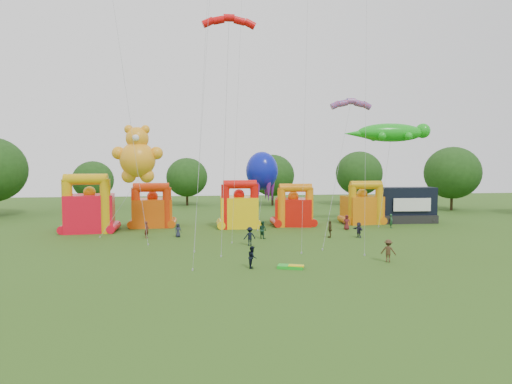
{
  "coord_description": "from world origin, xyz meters",
  "views": [
    {
      "loc": [
        -5.83,
        -30.18,
        8.54
      ],
      "look_at": [
        0.17,
        18.0,
        5.15
      ],
      "focal_mm": 32.0,
      "sensor_mm": 36.0,
      "label": 1
    }
  ],
  "objects": [
    {
      "name": "bouncy_castle_4",
      "position": [
        16.0,
        28.71,
        2.22
      ],
      "size": [
        5.25,
        4.47,
        5.82
      ],
      "color": "orange",
      "rests_on": "ground"
    },
    {
      "name": "spectator_8",
      "position": [
        -1.71,
        5.24,
        0.88
      ],
      "size": [
        0.78,
        0.94,
        1.76
      ],
      "primitive_type": "imported",
      "rotation": [
        0.0,
        0.0,
        1.42
      ],
      "color": "black",
      "rests_on": "ground"
    },
    {
      "name": "ground",
      "position": [
        0.0,
        0.0,
        0.0
      ],
      "size": [
        160.0,
        160.0,
        0.0
      ],
      "primitive_type": "plane",
      "color": "#325518",
      "rests_on": "ground"
    },
    {
      "name": "spectator_6",
      "position": [
        12.1,
        23.58,
        0.91
      ],
      "size": [
        0.97,
        0.71,
        1.83
      ],
      "primitive_type": "imported",
      "rotation": [
        0.0,
        0.0,
        6.13
      ],
      "color": "maroon",
      "rests_on": "ground"
    },
    {
      "name": "octopus_kite",
      "position": [
        2.51,
        31.05,
        5.06
      ],
      "size": [
        4.44,
        10.65,
        9.82
      ],
      "color": "#0B16AB",
      "rests_on": "ground"
    },
    {
      "name": "spectator_1",
      "position": [
        -11.63,
        20.57,
        0.92
      ],
      "size": [
        0.61,
        0.77,
        1.84
      ],
      "primitive_type": "imported",
      "rotation": [
        0.0,
        0.0,
        1.29
      ],
      "color": "#532017",
      "rests_on": "ground"
    },
    {
      "name": "spectator_7",
      "position": [
        18.14,
        24.28,
        0.89
      ],
      "size": [
        0.68,
        0.78,
        1.79
      ],
      "primitive_type": "imported",
      "rotation": [
        0.0,
        0.0,
        1.09
      ],
      "color": "#1C4729",
      "rests_on": "ground"
    },
    {
      "name": "folded_kite_bundle",
      "position": [
        1.32,
        4.72,
        0.14
      ],
      "size": [
        2.22,
        1.59,
        0.31
      ],
      "color": "green",
      "rests_on": "ground"
    },
    {
      "name": "parafoil_kites",
      "position": [
        -2.62,
        16.61,
        11.82
      ],
      "size": [
        30.94,
        11.56,
        32.69
      ],
      "color": "red",
      "rests_on": "ground"
    },
    {
      "name": "spectator_2",
      "position": [
        0.97,
        18.63,
        0.96
      ],
      "size": [
        1.15,
        1.19,
        1.93
      ],
      "primitive_type": "imported",
      "rotation": [
        0.0,
        0.0,
        2.23
      ],
      "color": "#173926",
      "rests_on": "ground"
    },
    {
      "name": "spectator_5",
      "position": [
        11.61,
        17.97,
        0.86
      ],
      "size": [
        0.97,
        1.67,
        1.72
      ],
      "primitive_type": "imported",
      "rotation": [
        0.0,
        0.0,
        5.03
      ],
      "color": "#242138",
      "rests_on": "ground"
    },
    {
      "name": "diamond_kites",
      "position": [
        0.27,
        13.67,
        15.98
      ],
      "size": [
        17.81,
        17.89,
        36.06
      ],
      "color": "red",
      "rests_on": "ground"
    },
    {
      "name": "spectator_3",
      "position": [
        -0.87,
        14.75,
        0.94
      ],
      "size": [
        1.3,
        0.86,
        1.88
      ],
      "primitive_type": "imported",
      "rotation": [
        0.0,
        0.0,
        3.29
      ],
      "color": "black",
      "rests_on": "ground"
    },
    {
      "name": "stage_trailer",
      "position": [
        22.46,
        28.92,
        2.35
      ],
      "size": [
        7.57,
        3.14,
        4.88
      ],
      "color": "black",
      "rests_on": "ground"
    },
    {
      "name": "tree_ring",
      "position": [
        -1.16,
        0.61,
        6.26
      ],
      "size": [
        121.96,
        124.04,
        12.07
      ],
      "color": "#352314",
      "rests_on": "ground"
    },
    {
      "name": "bouncy_castle_0",
      "position": [
        -18.87,
        25.76,
        2.64
      ],
      "size": [
        5.91,
        4.94,
        6.98
      ],
      "color": "red",
      "rests_on": "ground"
    },
    {
      "name": "spectator_0",
      "position": [
        -8.24,
        20.74,
        0.76
      ],
      "size": [
        0.88,
        0.74,
        1.52
      ],
      "primitive_type": "imported",
      "rotation": [
        0.0,
        0.0,
        0.42
      ],
      "color": "#212437",
      "rests_on": "ground"
    },
    {
      "name": "spectator_4",
      "position": [
        8.44,
        18.31,
        0.93
      ],
      "size": [
        0.83,
        1.19,
        1.87
      ],
      "primitive_type": "imported",
      "rotation": [
        0.0,
        0.0,
        4.33
      ],
      "color": "#42341A",
      "rests_on": "ground"
    },
    {
      "name": "teddy_bear_kite",
      "position": [
        -12.77,
        21.65,
        8.51
      ],
      "size": [
        7.09,
        3.94,
        12.53
      ],
      "color": "orange",
      "rests_on": "ground"
    },
    {
      "name": "bouncy_castle_2",
      "position": [
        -0.87,
        26.99,
        2.33
      ],
      "size": [
        4.72,
        3.82,
        6.09
      ],
      "color": "yellow",
      "rests_on": "ground"
    },
    {
      "name": "spectator_9",
      "position": [
        9.86,
        5.92,
        0.96
      ],
      "size": [
        1.43,
        1.26,
        1.92
      ],
      "primitive_type": "imported",
      "rotation": [
        0.0,
        0.0,
        2.58
      ],
      "color": "#422D1A",
      "rests_on": "ground"
    },
    {
      "name": "bouncy_castle_1",
      "position": [
        -11.83,
        29.08,
        2.17
      ],
      "size": [
        5.17,
        4.24,
        5.71
      ],
      "color": "#D54F0B",
      "rests_on": "ground"
    },
    {
      "name": "gecko_kite",
      "position": [
        18.67,
        27.0,
        8.96
      ],
      "size": [
        11.83,
        4.47,
        13.52
      ],
      "color": "#17A618",
      "rests_on": "ground"
    },
    {
      "name": "bouncy_castle_3",
      "position": [
        6.33,
        27.81,
        2.13
      ],
      "size": [
        5.28,
        4.54,
        5.57
      ],
      "color": "red",
      "rests_on": "ground"
    }
  ]
}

